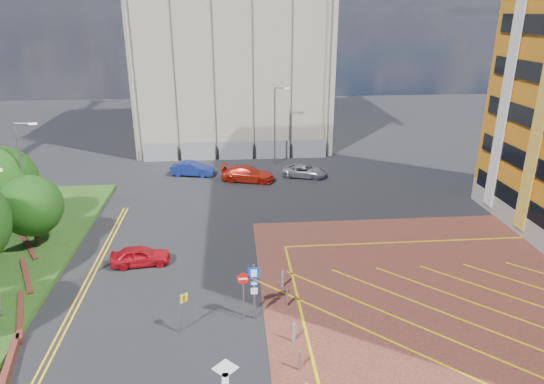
{
  "coord_description": "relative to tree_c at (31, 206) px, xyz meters",
  "views": [
    {
      "loc": [
        -0.41,
        -20.29,
        15.04
      ],
      "look_at": [
        1.7,
        4.4,
        5.76
      ],
      "focal_mm": 32.0,
      "sensor_mm": 36.0,
      "label": 1
    }
  ],
  "objects": [
    {
      "name": "warning_sign",
      "position": [
        10.41,
        -9.83,
        -1.76
      ],
      "size": [
        0.56,
        0.38,
        2.25
      ],
      "color": "#9EA0A8",
      "rests_on": "ground"
    },
    {
      "name": "ground",
      "position": [
        13.5,
        -10.0,
        -3.19
      ],
      "size": [
        140.0,
        140.0,
        0.0
      ],
      "primitive_type": "plane",
      "color": "black",
      "rests_on": "ground"
    },
    {
      "name": "retaining_wall",
      "position": [
        1.7,
        -8.0,
        -2.99
      ],
      "size": [
        6.06,
        20.33,
        0.4
      ],
      "color": "brown",
      "rests_on": "ground"
    },
    {
      "name": "sign_cluster",
      "position": [
        13.8,
        -9.02,
        -1.24
      ],
      "size": [
        1.17,
        0.12,
        3.2
      ],
      "color": "#9EA0A8",
      "rests_on": "ground"
    },
    {
      "name": "tree_d",
      "position": [
        -3.0,
        3.0,
        0.68
      ],
      "size": [
        5.0,
        5.0,
        6.08
      ],
      "color": "#3D2B1C",
      "rests_on": "grass_bed"
    },
    {
      "name": "car_red_left",
      "position": [
        7.15,
        -2.62,
        -2.57
      ],
      "size": [
        3.8,
        1.85,
        1.25
      ],
      "primitive_type": "imported",
      "rotation": [
        0.0,
        0.0,
        1.68
      ],
      "color": "red",
      "rests_on": "ground"
    },
    {
      "name": "construction_fence",
      "position": [
        14.5,
        20.0,
        -2.19
      ],
      "size": [
        21.6,
        0.06,
        2.0
      ],
      "primitive_type": "cube",
      "color": "gray",
      "rests_on": "ground"
    },
    {
      "name": "car_silver_back",
      "position": [
        19.97,
        13.58,
        -2.6
      ],
      "size": [
        4.61,
        3.05,
        1.18
      ],
      "primitive_type": "imported",
      "rotation": [
        0.0,
        0.0,
        1.29
      ],
      "color": "#9F9EA5",
      "rests_on": "ground"
    },
    {
      "name": "car_blue_back",
      "position": [
        9.19,
        14.94,
        -2.52
      ],
      "size": [
        4.32,
        2.26,
        1.35
      ],
      "primitive_type": "imported",
      "rotation": [
        0.0,
        0.0,
        1.36
      ],
      "color": "navy",
      "rests_on": "ground"
    },
    {
      "name": "construction_building",
      "position": [
        13.5,
        30.0,
        7.81
      ],
      "size": [
        21.2,
        19.2,
        22.0
      ],
      "primitive_type": "cube",
      "color": "#B3AC93",
      "rests_on": "ground"
    },
    {
      "name": "forecourt",
      "position": [
        27.5,
        -10.0,
        -3.18
      ],
      "size": [
        26.0,
        26.0,
        0.02
      ],
      "primitive_type": "cube",
      "color": "brown",
      "rests_on": "ground"
    },
    {
      "name": "bollard_row",
      "position": [
        15.8,
        -11.67,
        -2.72
      ],
      "size": [
        0.14,
        11.14,
        0.9
      ],
      "color": "#9EA0A8",
      "rests_on": "forecourt"
    },
    {
      "name": "lamp_left_far",
      "position": [
        -0.92,
        2.0,
        1.47
      ],
      "size": [
        1.53,
        0.16,
        8.0
      ],
      "color": "#9EA0A8",
      "rests_on": "grass_bed"
    },
    {
      "name": "lamp_back",
      "position": [
        17.58,
        18.0,
        1.17
      ],
      "size": [
        1.53,
        0.16,
        8.0
      ],
      "color": "#9EA0A8",
      "rests_on": "ground"
    },
    {
      "name": "tree_c",
      "position": [
        0.0,
        0.0,
        0.0
      ],
      "size": [
        4.0,
        4.0,
        4.9
      ],
      "color": "#3D2B1C",
      "rests_on": "grass_bed"
    },
    {
      "name": "car_red_back",
      "position": [
        14.47,
        12.82,
        -2.47
      ],
      "size": [
        5.32,
        3.18,
        1.44
      ],
      "primitive_type": "imported",
      "rotation": [
        0.0,
        0.0,
        1.32
      ],
      "color": "red",
      "rests_on": "ground"
    }
  ]
}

